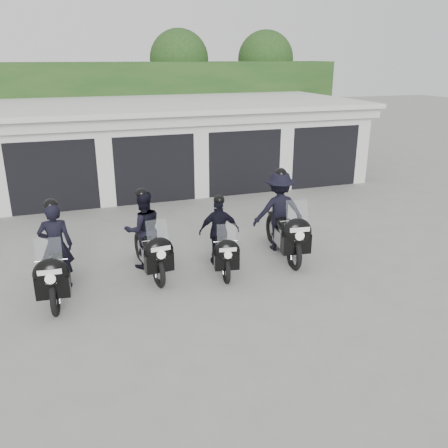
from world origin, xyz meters
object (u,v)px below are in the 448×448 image
object	(u,v)px
police_bike_c	(220,237)
police_bike_b	(146,236)
police_bike_a	(55,258)
police_bike_d	(281,217)

from	to	relation	value
police_bike_c	police_bike_b	bearing A→B (deg)	176.01
police_bike_a	police_bike_c	xyz separation A→B (m)	(3.51, 0.20, -0.06)
police_bike_d	police_bike_b	bearing A→B (deg)	-173.52
police_bike_b	police_bike_d	size ratio (longest dim) A/B	0.90
police_bike_a	police_bike_c	bearing A→B (deg)	8.16
police_bike_a	police_bike_d	distance (m)	5.21
police_bike_b	police_bike_c	bearing A→B (deg)	-19.03
police_bike_a	police_bike_c	world-z (taller)	police_bike_a
police_bike_c	police_bike_d	xyz separation A→B (m)	(1.67, 0.36, 0.18)
police_bike_c	police_bike_d	bearing A→B (deg)	21.56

